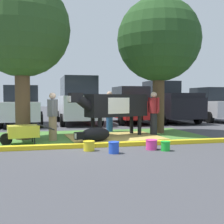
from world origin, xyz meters
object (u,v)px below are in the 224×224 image
calf_lying (94,135)px  pickup_truck_black (167,103)px  bucket_green (165,146)px  person_visitor_far (53,115)px  suv_black (78,100)px  bucket_yellow (89,146)px  bucket_pink (151,144)px  hatchback_white (22,106)px  wheelbarrow (22,132)px  shade_tree_left (22,29)px  shade_tree_right (159,40)px  sedan_silver (210,105)px  person_handler (154,112)px  bucket_blue (114,147)px  person_visitor_near (110,110)px  cow_holstein (114,106)px  sedan_red (130,105)px

calf_lying → pickup_truck_black: size_ratio=0.24×
calf_lying → bucket_green: (1.59, -1.91, -0.10)m
person_visitor_far → suv_black: bearing=75.6°
bucket_yellow → bucket_pink: bearing=-7.7°
bucket_green → hatchback_white: hatchback_white is taller
calf_lying → wheelbarrow: wheelbarrow is taller
wheelbarrow → bucket_pink: (3.49, -1.79, -0.24)m
shade_tree_left → bucket_green: 6.09m
shade_tree_left → bucket_green: (3.83, -3.11, -3.56)m
shade_tree_right → sedan_silver: 7.98m
bucket_pink → sedan_silver: 11.16m
person_handler → suv_black: bearing=110.6°
shade_tree_right → bucket_pink: shade_tree_right is taller
calf_lying → bucket_yellow: bearing=-106.0°
hatchback_white → calf_lying: bearing=-68.8°
person_handler → sedan_silver: (5.91, 5.75, 0.10)m
sedan_silver → bucket_yellow: bearing=-136.5°
pickup_truck_black → shade_tree_right: bearing=-117.2°
person_visitor_far → sedan_silver: bearing=33.0°
wheelbarrow → bucket_blue: bearing=-41.5°
bucket_pink → shade_tree_right: bearing=64.8°
shade_tree_right → bucket_pink: size_ratio=16.14×
person_visitor_near → bucket_yellow: size_ratio=5.20×
bucket_blue → suv_black: suv_black is taller
hatchback_white → pickup_truck_black: size_ratio=0.81×
shade_tree_left → hatchback_white: 6.05m
person_handler → bucket_pink: bearing=-112.6°
calf_lying → sedan_silver: 10.89m
bucket_pink → bucket_blue: bearing=-165.5°
cow_holstein → sedan_silver: sedan_silver is taller
person_visitor_far → bucket_green: size_ratio=5.95×
cow_holstein → sedan_red: size_ratio=0.69×
person_handler → bucket_green: bearing=-105.9°
person_handler → hatchback_white: 7.39m
cow_holstein → sedan_silver: (7.45, 5.82, -0.14)m
shade_tree_left → bucket_green: shade_tree_left is taller
cow_holstein → hatchback_white: hatchback_white is taller
person_visitor_far → calf_lying: bearing=-27.0°
cow_holstein → calf_lying: size_ratio=2.31×
bucket_green → shade_tree_right: bearing=70.4°
hatchback_white → person_visitor_far: bearing=-77.9°
bucket_pink → shade_tree_left: bearing=141.1°
cow_holstein → sedan_red: 6.00m
person_visitor_near → bucket_green: size_ratio=6.30×
person_visitor_far → bucket_green: bearing=-41.8°
bucket_green → person_handler: bearing=74.1°
bucket_blue → bucket_pink: size_ratio=0.91×
shade_tree_right → cow_holstein: size_ratio=1.77×
cow_holstein → bucket_green: (0.66, -3.01, -0.99)m
person_handler → bucket_yellow: 3.94m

